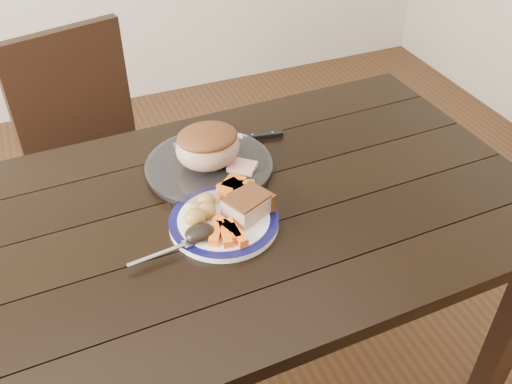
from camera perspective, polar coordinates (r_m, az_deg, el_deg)
name	(u,v)px	position (r m, az deg, el deg)	size (l,w,h in m)	color
ground	(231,383)	(1.98, -2.49, -18.57)	(4.00, 4.00, 0.00)	#472B16
dining_table	(224,238)	(1.47, -3.18, -4.64)	(1.62, 0.94, 0.75)	black
chair_far	(93,150)	(2.10, -15.97, 4.02)	(0.51, 0.52, 0.93)	black
dinner_plate	(224,222)	(1.37, -3.22, -3.01)	(0.26, 0.26, 0.02)	white
plate_rim	(224,219)	(1.36, -3.24, -2.74)	(0.26, 0.26, 0.02)	#0C0C3C
serving_platter	(209,167)	(1.54, -4.71, 2.46)	(0.33, 0.33, 0.02)	white
pork_slice	(247,206)	(1.36, -0.89, -1.42)	(0.10, 0.08, 0.04)	tan
roasted_potatoes	(202,210)	(1.36, -5.40, -1.82)	(0.09, 0.09, 0.04)	gold
carrot_batons	(227,232)	(1.31, -2.89, -4.02)	(0.08, 0.11, 0.02)	orange
pumpkin_wedges	(236,190)	(1.41, -2.00, 0.23)	(0.10, 0.09, 0.04)	orange
dark_mushroom	(200,233)	(1.30, -5.63, -4.07)	(0.07, 0.05, 0.03)	black
fork	(171,250)	(1.29, -8.48, -5.77)	(0.18, 0.04, 0.00)	silver
roast_joint	(208,148)	(1.50, -4.83, 4.42)	(0.17, 0.15, 0.11)	tan
cut_slice	(242,167)	(1.51, -1.37, 2.49)	(0.07, 0.06, 0.02)	tan
carving_knife	(249,138)	(1.66, -0.68, 5.45)	(0.32, 0.08, 0.01)	silver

